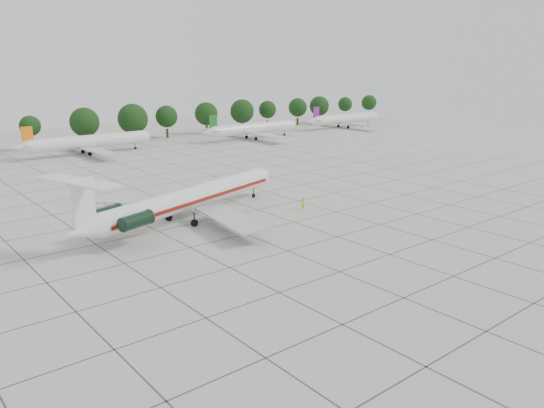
% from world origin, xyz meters
% --- Properties ---
extents(ground, '(260.00, 260.00, 0.00)m').
position_xyz_m(ground, '(0.00, 0.00, 0.00)').
color(ground, '#B7B7B0').
rests_on(ground, ground).
extents(apron_joints, '(170.00, 170.00, 0.02)m').
position_xyz_m(apron_joints, '(0.00, 15.00, 0.01)').
color(apron_joints, '#383838').
rests_on(apron_joints, ground).
extents(main_airliner, '(36.62, 28.02, 8.76)m').
position_xyz_m(main_airliner, '(-3.43, 9.24, 3.10)').
color(main_airliner, silver).
rests_on(main_airliner, ground).
extents(ground_crew, '(0.75, 0.63, 1.75)m').
position_xyz_m(ground_crew, '(13.10, 3.85, 0.88)').
color(ground_crew, '#E1AE0D').
rests_on(ground_crew, ground).
extents(bg_airliner_c, '(28.24, 27.20, 7.40)m').
position_xyz_m(bg_airliner_c, '(7.29, 71.13, 2.91)').
color(bg_airliner_c, silver).
rests_on(bg_airliner_c, ground).
extents(bg_airliner_d, '(28.24, 27.20, 7.40)m').
position_xyz_m(bg_airliner_d, '(52.45, 67.36, 2.91)').
color(bg_airliner_d, silver).
rests_on(bg_airliner_d, ground).
extents(bg_airliner_e, '(28.24, 27.20, 7.40)m').
position_xyz_m(bg_airliner_e, '(92.20, 69.82, 2.91)').
color(bg_airliner_e, silver).
rests_on(bg_airliner_e, ground).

